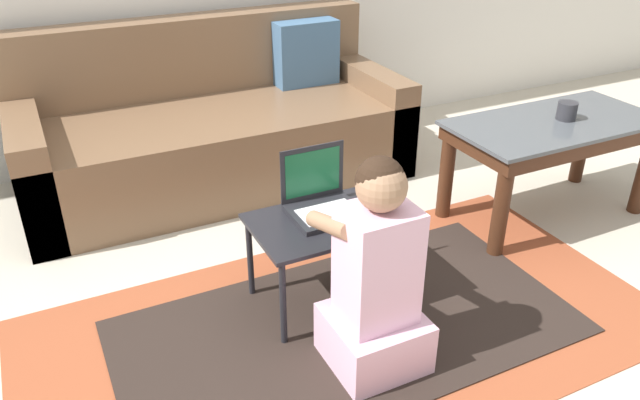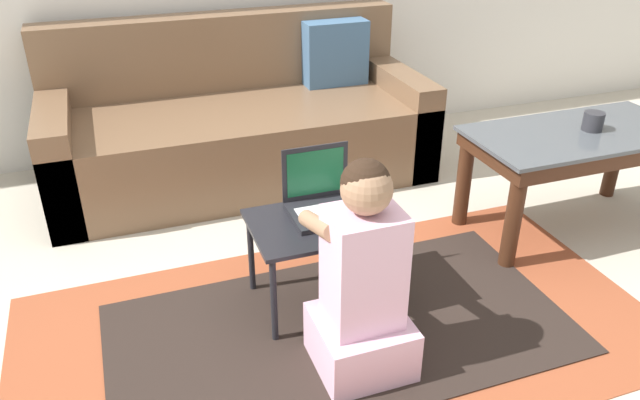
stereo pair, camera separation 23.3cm
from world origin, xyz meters
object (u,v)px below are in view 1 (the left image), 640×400
coffee_table (553,137)px  laptop_desk (326,230)px  cup_on_table (567,111)px  couch (215,129)px  computer_mouse (371,202)px  person_seated (376,282)px  laptop (322,203)px

coffee_table → laptop_desk: bearing=-172.7°
laptop_desk → cup_on_table: cup_on_table is taller
laptop_desk → cup_on_table: (1.33, 0.16, 0.21)m
couch → computer_mouse: bearing=-79.7°
person_seated → laptop_desk: bearing=88.5°
coffee_table → computer_mouse: 1.09m
computer_mouse → couch: bearing=100.3°
computer_mouse → cup_on_table: bearing=7.1°
laptop → computer_mouse: 0.19m
laptop → cup_on_table: bearing=4.2°
couch → person_seated: size_ratio=2.55×
couch → person_seated: couch is taller
couch → cup_on_table: (1.36, -1.12, 0.25)m
coffee_table → laptop: 1.27m
couch → coffee_table: couch is taller
couch → laptop_desk: 1.28m
computer_mouse → coffee_table: bearing=7.8°
couch → cup_on_table: 1.78m
laptop → cup_on_table: (1.31, 0.10, 0.12)m
laptop → cup_on_table: laptop is taller
laptop_desk → computer_mouse: size_ratio=5.02×
couch → computer_mouse: 1.29m
couch → laptop_desk: size_ratio=3.60×
couch → cup_on_table: couch is taller
coffee_table → laptop: size_ratio=3.80×
laptop_desk → laptop: bearing=77.9°
couch → laptop: 1.22m
person_seated → coffee_table: bearing=22.9°
couch → laptop_desk: couch is taller
coffee_table → laptop: bearing=-175.4°
couch → cup_on_table: bearing=-39.5°
couch → laptop: couch is taller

